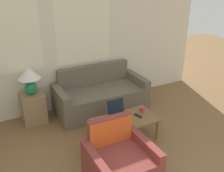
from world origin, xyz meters
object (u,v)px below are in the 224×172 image
object	(u,v)px
armchair	(119,164)
cup_navy	(142,109)
laptop	(118,113)
cup_yellow	(108,123)
coffee_table	(125,122)
couch	(100,97)
tv_remote	(138,116)
table_lamp	(29,77)

from	to	relation	value
armchair	cup_navy	distance (m)	1.28
laptop	cup_yellow	world-z (taller)	laptop
coffee_table	laptop	bearing A→B (deg)	109.25
cup_navy	cup_yellow	bearing A→B (deg)	-168.90
armchair	cup_yellow	distance (m)	0.78
laptop	couch	bearing A→B (deg)	82.18
laptop	cup_navy	size ratio (longest dim) A/B	3.56
armchair	cup_navy	size ratio (longest dim) A/B	9.48
coffee_table	tv_remote	bearing A→B (deg)	-1.35
couch	armchair	xyz separation A→B (m)	(-0.63, -1.93, -0.01)
cup_navy	coffee_table	bearing A→B (deg)	-166.60
armchair	tv_remote	bearing A→B (deg)	44.89
couch	tv_remote	size ratio (longest dim) A/B	11.42
table_lamp	cup_yellow	xyz separation A→B (m)	(0.87, -1.32, -0.45)
table_lamp	laptop	distance (m)	1.67
armchair	cup_navy	xyz separation A→B (m)	(0.92, 0.87, 0.15)
coffee_table	laptop	world-z (taller)	laptop
table_lamp	coffee_table	size ratio (longest dim) A/B	0.48
table_lamp	cup_yellow	size ratio (longest dim) A/B	5.07
armchair	coffee_table	distance (m)	0.95
cup_navy	couch	bearing A→B (deg)	105.64
cup_yellow	couch	bearing A→B (deg)	70.87
couch	coffee_table	world-z (taller)	couch
coffee_table	laptop	distance (m)	0.17
couch	tv_remote	distance (m)	1.17
table_lamp	couch	bearing A→B (deg)	-5.34
cup_yellow	laptop	bearing A→B (deg)	33.48
cup_yellow	tv_remote	size ratio (longest dim) A/B	0.64
armchair	table_lamp	world-z (taller)	table_lamp
table_lamp	tv_remote	bearing A→B (deg)	-41.71
cup_navy	cup_yellow	xyz separation A→B (m)	(-0.71, -0.14, 0.01)
cup_yellow	armchair	bearing A→B (deg)	-106.11
cup_yellow	tv_remote	bearing A→B (deg)	4.20
coffee_table	couch	bearing A→B (deg)	85.43
tv_remote	couch	bearing A→B (deg)	97.31
coffee_table	cup_yellow	xyz separation A→B (m)	(-0.32, -0.05, 0.09)
armchair	tv_remote	size ratio (longest dim) A/B	5.31
cup_navy	cup_yellow	size ratio (longest dim) A/B	0.88
laptop	tv_remote	bearing A→B (deg)	-26.14
armchair	couch	bearing A→B (deg)	72.01
table_lamp	cup_navy	size ratio (longest dim) A/B	5.78
couch	armchair	bearing A→B (deg)	-107.99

